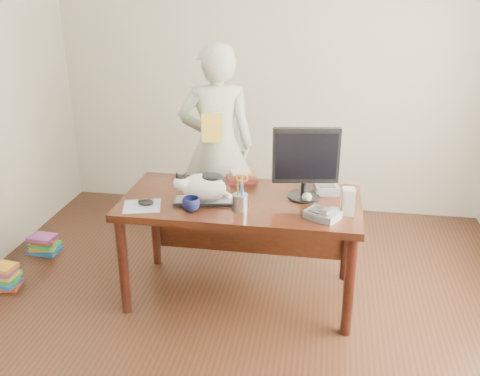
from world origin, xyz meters
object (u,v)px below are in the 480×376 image
book_stack (242,176)px  book_pile_b (44,244)px  cat (202,186)px  pen_cup (240,200)px  person (217,147)px  mouse (146,202)px  speaker (348,201)px  monitor (306,160)px  calculator (326,187)px  keyboard (204,201)px  coffee_mug (191,204)px  phone (323,214)px  baseball (307,197)px  book_pile_a (3,277)px  desk (243,214)px

book_stack → book_pile_b: book_stack is taller
cat → pen_cup: bearing=-24.7°
person → book_pile_b: 1.65m
mouse → speaker: size_ratio=0.71×
monitor → calculator: monitor is taller
keyboard → person: bearing=88.6°
coffee_mug → calculator: (0.85, 0.48, -0.01)m
monitor → coffee_mug: bearing=-165.5°
phone → speaker: speaker is taller
mouse → coffee_mug: (0.31, -0.03, 0.02)m
mouse → baseball: 1.06m
monitor → calculator: size_ratio=2.10×
speaker → person: size_ratio=0.10×
cat → book_stack: cat is taller
keyboard → book_pile_a: (-1.52, -0.10, -0.67)m
baseball → book_pile_b: baseball is taller
baseball → book_pile_a: bearing=-174.2°
keyboard → pen_cup: bearing=-26.2°
speaker → book_stack: (-0.75, 0.46, -0.05)m
monitor → book_pile_b: bearing=163.2°
monitor → phone: 0.40m
cat → book_stack: 0.49m
cat → phone: cat is taller
speaker → book_pile_a: bearing=177.0°
monitor → coffee_mug: (-0.70, -0.31, -0.24)m
keyboard → book_pile_a: bearing=175.9°
person → mouse: bearing=61.8°
desk → keyboard: (-0.23, -0.18, 0.16)m
monitor → book_stack: bearing=140.6°
book_stack → coffee_mug: bearing=-129.7°
keyboard → person: person is taller
desk → speaker: speaker is taller
monitor → baseball: 0.25m
monitor → book_pile_a: (-2.17, -0.27, -0.94)m
book_pile_a → book_pile_b: size_ratio=1.05×
book_stack → mouse: bearing=-152.6°
baseball → calculator: 0.25m
pen_cup → baseball: 0.46m
monitor → person: bearing=125.8°
person → book_pile_b: (-1.38, -0.48, -0.77)m
keyboard → book_stack: size_ratio=1.66×
keyboard → mouse: bearing=-170.8°
mouse → person: person is taller
book_stack → person: person is taller
monitor → speaker: bearing=-43.2°
keyboard → cat: cat is taller
pen_cup → book_stack: bearing=98.0°
pen_cup → baseball: size_ratio=3.80×
speaker → book_stack: bearing=143.5°
keyboard → phone: 0.80m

